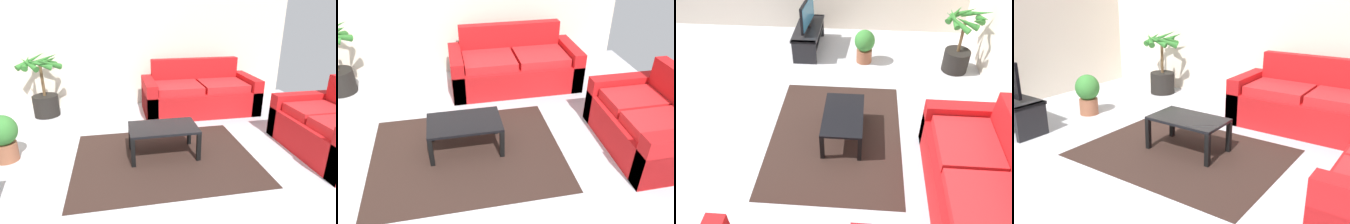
# 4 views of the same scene
# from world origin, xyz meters

# --- Properties ---
(ground_plane) EXTENTS (6.60, 6.60, 0.00)m
(ground_plane) POSITION_xyz_m (0.00, 0.00, 0.00)
(ground_plane) COLOR #B2B2B7
(wall_back) EXTENTS (6.00, 0.06, 2.70)m
(wall_back) POSITION_xyz_m (0.00, 3.00, 1.35)
(wall_back) COLOR beige
(wall_back) RESTS_ON ground
(couch_main) EXTENTS (1.97, 0.90, 0.90)m
(couch_main) POSITION_xyz_m (1.07, 2.28, 0.30)
(couch_main) COLOR red
(couch_main) RESTS_ON ground
(coffee_table) EXTENTS (0.84, 0.50, 0.39)m
(coffee_table) POSITION_xyz_m (0.16, 0.81, 0.33)
(coffee_table) COLOR black
(coffee_table) RESTS_ON ground
(area_rug) EXTENTS (2.20, 1.70, 0.01)m
(area_rug) POSITION_xyz_m (0.16, 0.71, 0.00)
(area_rug) COLOR black
(area_rug) RESTS_ON ground
(potted_palm) EXTENTS (0.78, 0.79, 1.08)m
(potted_palm) POSITION_xyz_m (-1.58, 2.56, 0.45)
(potted_palm) COLOR black
(potted_palm) RESTS_ON ground
(potted_plant_small) EXTENTS (0.35, 0.35, 0.59)m
(potted_plant_small) POSITION_xyz_m (-1.74, 1.02, 0.32)
(potted_plant_small) COLOR brown
(potted_plant_small) RESTS_ON ground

